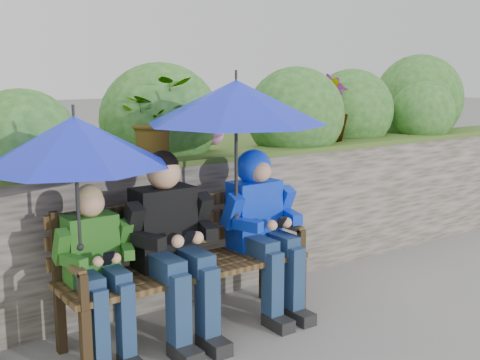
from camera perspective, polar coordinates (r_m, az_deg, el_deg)
ground at (r=4.06m, az=0.84°, el=-13.53°), size 60.00×60.00×0.00m
garden_backdrop at (r=5.17m, az=-9.56°, el=-0.79°), size 8.00×2.83×1.85m
park_bench at (r=3.84m, az=-5.51°, el=-7.23°), size 1.61×0.47×0.85m
boy_left at (r=3.52m, az=-13.37°, el=-7.64°), size 0.44×0.51×1.01m
boy_middle at (r=3.68m, az=-6.48°, el=-5.58°), size 0.56×0.64×1.17m
boy_right at (r=4.06m, az=2.11°, el=-3.66°), size 0.51×0.62×1.12m
umbrella_left at (r=3.35m, az=-15.40°, el=3.56°), size 1.05×1.05×0.81m
umbrella_right at (r=3.81m, az=-0.37°, el=7.39°), size 1.16×1.16×0.97m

